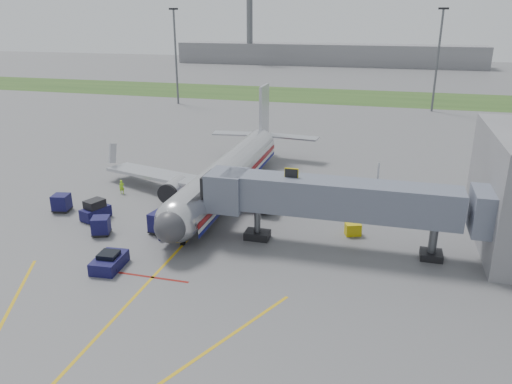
% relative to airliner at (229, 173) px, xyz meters
% --- Properties ---
extents(ground, '(400.00, 400.00, 0.00)m').
position_rel_airliner_xyz_m(ground, '(-0.00, -15.25, -2.65)').
color(ground, '#565659').
rests_on(ground, ground).
extents(grass_strip, '(300.00, 25.00, 0.01)m').
position_rel_airliner_xyz_m(grass_strip, '(-0.00, 74.75, -2.64)').
color(grass_strip, '#2D4C1E').
rests_on(grass_strip, ground).
extents(apron_markings, '(21.52, 50.00, 0.01)m').
position_rel_airliner_xyz_m(apron_markings, '(-0.00, -22.65, -2.64)').
color(apron_markings, gold).
rests_on(apron_markings, ground).
extents(airliner, '(32.10, 35.67, 10.25)m').
position_rel_airliner_xyz_m(airliner, '(0.00, 0.00, 0.00)').
color(airliner, silver).
rests_on(airliner, ground).
extents(jet_bridge, '(25.30, 4.00, 6.90)m').
position_rel_airliner_xyz_m(jet_bridge, '(12.86, -10.25, 1.82)').
color(jet_bridge, slate).
rests_on(jet_bridge, ground).
extents(light_mast_left, '(2.00, 0.44, 20.40)m').
position_rel_airliner_xyz_m(light_mast_left, '(-30.00, 54.75, 8.13)').
color(light_mast_left, '#595B60').
rests_on(light_mast_left, ground).
extents(light_mast_right, '(2.00, 0.44, 20.40)m').
position_rel_airliner_xyz_m(light_mast_right, '(25.00, 59.75, 8.13)').
color(light_mast_right, '#595B60').
rests_on(light_mast_right, ground).
extents(distant_terminal, '(120.00, 14.00, 8.00)m').
position_rel_airliner_xyz_m(distant_terminal, '(-10.00, 154.75, 1.35)').
color(distant_terminal, slate).
rests_on(distant_terminal, ground).
extents(control_tower, '(4.00, 4.00, 30.00)m').
position_rel_airliner_xyz_m(control_tower, '(-40.00, 149.75, 14.68)').
color(control_tower, '#595B60').
rests_on(control_tower, ground).
extents(pushback_tug, '(2.24, 3.42, 1.37)m').
position_rel_airliner_xyz_m(pushback_tug, '(-4.00, -18.75, -2.07)').
color(pushback_tug, black).
rests_on(pushback_tug, ground).
extents(baggage_tug, '(2.36, 3.18, 1.99)m').
position_rel_airliner_xyz_m(baggage_tug, '(-10.69, -9.99, -1.76)').
color(baggage_tug, black).
rests_on(baggage_tug, ground).
extents(baggage_cart_a, '(2.11, 2.11, 1.97)m').
position_rel_airliner_xyz_m(baggage_cart_a, '(-3.00, -11.36, -1.64)').
color(baggage_cart_a, black).
rests_on(baggage_cart_a, ground).
extents(baggage_cart_b, '(2.02, 2.02, 1.70)m').
position_rel_airliner_xyz_m(baggage_cart_b, '(-8.13, -13.17, -1.78)').
color(baggage_cart_b, black).
rests_on(baggage_cart_b, ground).
extents(baggage_cart_c, '(1.93, 1.93, 1.77)m').
position_rel_airliner_xyz_m(baggage_cart_c, '(-15.23, -9.05, -1.74)').
color(baggage_cart_c, black).
rests_on(baggage_cart_c, ground).
extents(belt_loader, '(2.67, 4.28, 2.04)m').
position_rel_airliner_xyz_m(belt_loader, '(-2.52, -11.21, -2.14)').
color(belt_loader, black).
rests_on(belt_loader, ground).
extents(ground_power_cart, '(1.64, 1.36, 1.12)m').
position_rel_airliner_xyz_m(ground_power_cart, '(14.30, -7.25, -2.09)').
color(ground_power_cart, '#D1BA0C').
rests_on(ground_power_cart, ground).
extents(ramp_worker, '(0.67, 0.55, 1.58)m').
position_rel_airliner_xyz_m(ramp_worker, '(-11.92, -2.67, -1.86)').
color(ramp_worker, '#9FEA1B').
rests_on(ramp_worker, ground).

